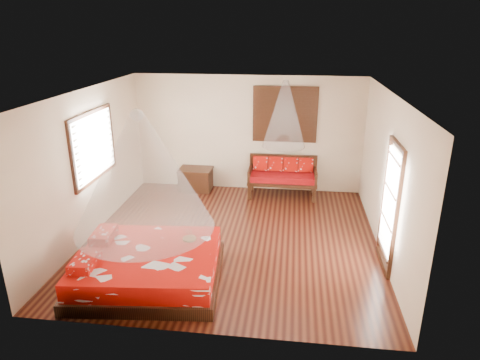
% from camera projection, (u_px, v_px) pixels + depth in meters
% --- Properties ---
extents(room, '(5.54, 5.54, 2.84)m').
position_uv_depth(room, '(232.00, 170.00, 7.81)').
color(room, black).
rests_on(room, ground).
extents(bed, '(2.41, 2.22, 0.65)m').
position_uv_depth(bed, '(148.00, 266.00, 6.84)').
color(bed, black).
rests_on(bed, floor).
extents(daybed, '(1.63, 0.72, 0.94)m').
position_uv_depth(daybed, '(283.00, 175.00, 10.22)').
color(daybed, black).
rests_on(daybed, floor).
extents(storage_chest, '(0.82, 0.61, 0.55)m').
position_uv_depth(storage_chest, '(196.00, 179.00, 10.63)').
color(storage_chest, black).
rests_on(storage_chest, floor).
extents(shutter_panel, '(1.52, 0.06, 1.32)m').
position_uv_depth(shutter_panel, '(285.00, 115.00, 10.07)').
color(shutter_panel, black).
rests_on(shutter_panel, wall_back).
extents(window_left, '(0.10, 1.74, 1.34)m').
position_uv_depth(window_left, '(94.00, 146.00, 8.22)').
color(window_left, black).
rests_on(window_left, wall_left).
extents(glazed_door, '(0.08, 1.02, 2.16)m').
position_uv_depth(glazed_door, '(390.00, 207.00, 7.04)').
color(glazed_door, black).
rests_on(glazed_door, floor).
extents(wine_tray, '(0.23, 0.23, 0.19)m').
position_uv_depth(wine_tray, '(189.00, 237.00, 7.15)').
color(wine_tray, brown).
rests_on(wine_tray, bed).
extents(mosquito_net_main, '(2.12, 2.12, 1.80)m').
position_uv_depth(mosquito_net_main, '(141.00, 172.00, 6.30)').
color(mosquito_net_main, white).
rests_on(mosquito_net_main, ceiling).
extents(mosquito_net_daybed, '(0.98, 0.98, 1.50)m').
position_uv_depth(mosquito_net_daybed, '(285.00, 114.00, 9.60)').
color(mosquito_net_daybed, white).
rests_on(mosquito_net_daybed, ceiling).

